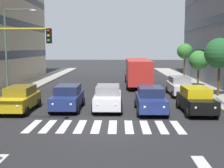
{
  "coord_description": "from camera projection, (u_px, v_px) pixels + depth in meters",
  "views": [
    {
      "loc": [
        -0.81,
        16.04,
        4.37
      ],
      "look_at": [
        -0.3,
        -4.65,
        1.81
      ],
      "focal_mm": 47.62,
      "sensor_mm": 36.0,
      "label": 1
    }
  ],
  "objects": [
    {
      "name": "street_tree_1",
      "position": [
        220.0,
        53.0,
        25.82
      ],
      "size": [
        2.64,
        2.64,
        5.05
      ],
      "color": "#513823",
      "rests_on": "sidewalk_left"
    },
    {
      "name": "street_tree_3",
      "position": [
        185.0,
        51.0,
        39.67
      ],
      "size": [
        2.08,
        2.08,
        4.76
      ],
      "color": "#513823",
      "rests_on": "sidewalk_left"
    },
    {
      "name": "car_row2_0",
      "position": [
        180.0,
        86.0,
        27.06
      ],
      "size": [
        2.02,
        4.44,
        1.72
      ],
      "color": "silver",
      "rests_on": "ground_plane"
    },
    {
      "name": "car_1",
      "position": [
        150.0,
        99.0,
        20.05
      ],
      "size": [
        2.02,
        4.44,
        1.72
      ],
      "color": "navy",
      "rests_on": "ground_plane"
    },
    {
      "name": "car_2",
      "position": [
        108.0,
        97.0,
        20.84
      ],
      "size": [
        2.02,
        4.44,
        1.72
      ],
      "color": "silver",
      "rests_on": "ground_plane"
    },
    {
      "name": "car_4",
      "position": [
        20.0,
        99.0,
        20.36
      ],
      "size": [
        2.02,
        4.44,
        1.72
      ],
      "color": "gold",
      "rests_on": "ground_plane"
    },
    {
      "name": "bus_behind_traffic",
      "position": [
        138.0,
        70.0,
        33.93
      ],
      "size": [
        2.78,
        10.5,
        3.0
      ],
      "color": "red",
      "rests_on": "ground_plane"
    },
    {
      "name": "street_tree_2",
      "position": [
        199.0,
        60.0,
        32.24
      ],
      "size": [
        2.1,
        2.1,
        3.89
      ],
      "color": "#513823",
      "rests_on": "sidewalk_left"
    },
    {
      "name": "lane_arrow_0",
      "position": [
        204.0,
        167.0,
        10.92
      ],
      "size": [
        0.5,
        2.2,
        0.01
      ],
      "primitive_type": "cube",
      "color": "silver",
      "rests_on": "ground_plane"
    },
    {
      "name": "car_0",
      "position": [
        196.0,
        100.0,
        19.84
      ],
      "size": [
        2.02,
        4.44,
        1.72
      ],
      "color": "black",
      "rests_on": "ground_plane"
    },
    {
      "name": "ground_plane",
      "position": [
        105.0,
        127.0,
        16.47
      ],
      "size": [
        180.0,
        180.0,
        0.0
      ],
      "primitive_type": "plane",
      "color": "#262628"
    },
    {
      "name": "crosswalk_markings",
      "position": [
        105.0,
        127.0,
        16.47
      ],
      "size": [
        8.55,
        2.8,
        0.01
      ],
      "color": "silver",
      "rests_on": "ground_plane"
    },
    {
      "name": "street_lamp_right",
      "position": [
        11.0,
        44.0,
        24.29
      ],
      "size": [
        2.72,
        0.28,
        7.41
      ],
      "color": "#4C6B56",
      "rests_on": "sidewalk_right"
    },
    {
      "name": "car_3",
      "position": [
        68.0,
        97.0,
        20.93
      ],
      "size": [
        2.02,
        4.44,
        1.72
      ],
      "color": "navy",
      "rests_on": "ground_plane"
    }
  ]
}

